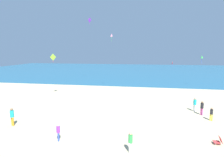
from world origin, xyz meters
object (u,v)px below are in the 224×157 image
object	(u,v)px
person_4	(12,116)
kite_purple	(90,20)
person_1	(202,107)
kite_red	(172,63)
person_0	(58,131)
person_6	(195,104)
kite_lime	(53,57)
beach_chair_far_right	(219,141)
kite_green	(202,57)
person_3	(211,113)
person_5	(130,141)
kite_pink	(112,35)

from	to	relation	value
person_4	kite_purple	size ratio (longest dim) A/B	1.11
person_1	kite_red	distance (m)	19.55
person_0	person_6	world-z (taller)	person_6
kite_red	kite_lime	xyz separation A→B (m)	(-19.39, -14.22, 1.64)
beach_chair_far_right	kite_green	size ratio (longest dim) A/B	0.39
person_3	kite_purple	size ratio (longest dim) A/B	0.90
kite_red	person_5	bearing A→B (deg)	-103.65
person_0	person_3	bearing A→B (deg)	-172.01
person_1	kite_purple	distance (m)	30.44
beach_chair_far_right	kite_lime	world-z (taller)	kite_lime
kite_red	kite_pink	bearing A→B (deg)	-145.85
person_0	person_6	xyz separation A→B (m)	(12.41, 9.19, 0.14)
beach_chair_far_right	person_6	distance (m)	7.70
person_5	kite_pink	xyz separation A→B (m)	(-4.78, 20.11, 8.87)
person_3	kite_purple	xyz separation A→B (m)	(-18.97, 21.94, 13.05)
person_6	kite_green	distance (m)	17.06
person_3	person_0	bearing A→B (deg)	-36.23
person_1	person_3	distance (m)	1.61
person_4	person_1	bearing A→B (deg)	-47.19
person_3	kite_red	xyz separation A→B (m)	(-0.85, 20.78, 3.62)
person_5	kite_green	xyz separation A→B (m)	(11.78, 25.42, 5.00)
person_3	kite_green	world-z (taller)	kite_green
beach_chair_far_right	kite_purple	world-z (taller)	kite_purple
kite_purple	kite_green	bearing A→B (deg)	-9.09
kite_pink	person_1	bearing A→B (deg)	-43.56
person_1	kite_green	distance (m)	18.01
person_0	kite_red	xyz separation A→B (m)	(12.44, 27.26, 3.61)
person_0	person_4	distance (m)	5.95
person_5	kite_green	bearing A→B (deg)	-90.63
kite_pink	kite_lime	distance (m)	10.74
person_0	person_5	xyz separation A→B (m)	(5.65, -0.69, 0.05)
kite_lime	person_4	bearing A→B (deg)	-82.99
beach_chair_far_right	person_4	distance (m)	17.74
beach_chair_far_right	person_0	xyz separation A→B (m)	(-12.13, -1.52, 0.52)
person_4	person_5	distance (m)	11.56
beach_chair_far_right	person_6	world-z (taller)	person_6
person_3	kite_purple	bearing A→B (deg)	-111.39
beach_chair_far_right	person_4	bearing A→B (deg)	1.54
person_6	kite_pink	bearing A→B (deg)	-64.44
person_0	person_4	size ratio (longest dim) A/B	0.81
person_0	person_1	size ratio (longest dim) A/B	0.89
person_0	kite_pink	bearing A→B (deg)	-110.60
person_4	person_5	world-z (taller)	person_4
beach_chair_far_right	person_3	size ratio (longest dim) A/B	0.45
person_6	kite_pink	world-z (taller)	kite_pink
person_4	kite_pink	bearing A→B (deg)	4.37
person_4	kite_green	bearing A→B (deg)	-20.63
kite_red	person_6	bearing A→B (deg)	-90.09
person_5	kite_lime	distance (m)	19.35
kite_pink	kite_purple	bearing A→B (deg)	126.05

